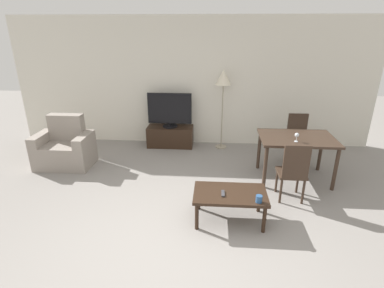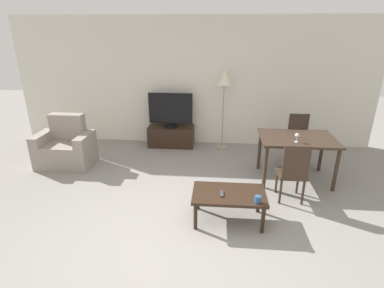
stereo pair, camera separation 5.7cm
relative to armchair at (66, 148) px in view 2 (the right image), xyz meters
name	(u,v)px [view 2 (the right image)]	position (x,y,z in m)	size (l,w,h in m)	color
ground_plane	(167,249)	(2.28, -2.18, -0.33)	(18.00, 18.00, 0.00)	gray
wall_back	(193,83)	(2.28, 1.42, 1.02)	(7.71, 0.06, 2.70)	silver
armchair	(66,148)	(0.00, 0.00, 0.00)	(1.00, 0.65, 0.94)	gray
tv_stand	(171,136)	(1.83, 1.14, -0.11)	(0.98, 0.43, 0.44)	black
tv	(171,110)	(1.83, 1.13, 0.48)	(0.94, 0.32, 0.73)	black
coffee_table	(229,196)	(3.01, -1.54, 0.04)	(0.96, 0.58, 0.42)	black
dining_table	(297,143)	(4.16, -0.23, 0.33)	(1.21, 0.85, 0.76)	#38281E
dining_chair_near	(293,171)	(3.95, -0.97, 0.18)	(0.40, 0.40, 0.94)	#38281E
dining_chair_far	(298,137)	(4.37, 0.50, 0.18)	(0.40, 0.40, 0.94)	#38281E
floor_lamp	(224,81)	(2.94, 1.12, 1.11)	(0.32, 0.32, 1.67)	gray
remote_primary	(222,194)	(2.91, -1.58, 0.10)	(0.04, 0.15, 0.02)	#38383D
cup_white_near	(258,199)	(3.35, -1.74, 0.14)	(0.08, 0.08, 0.09)	navy
wine_glass_left	(297,136)	(4.08, -0.45, 0.53)	(0.07, 0.07, 0.15)	silver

